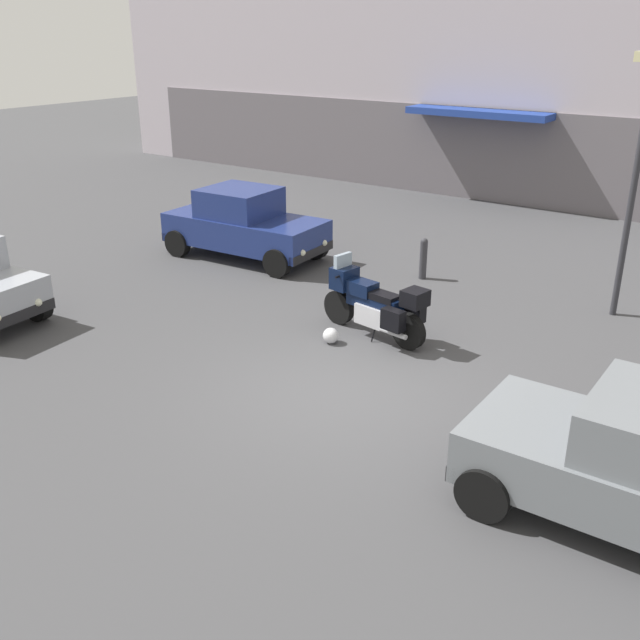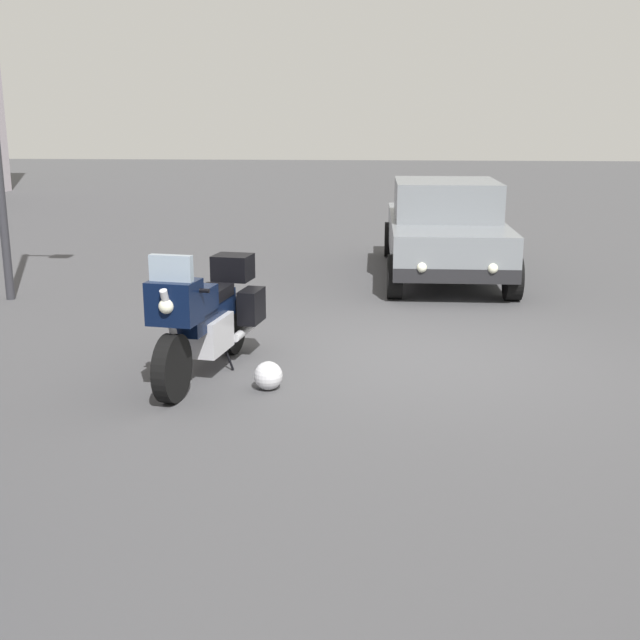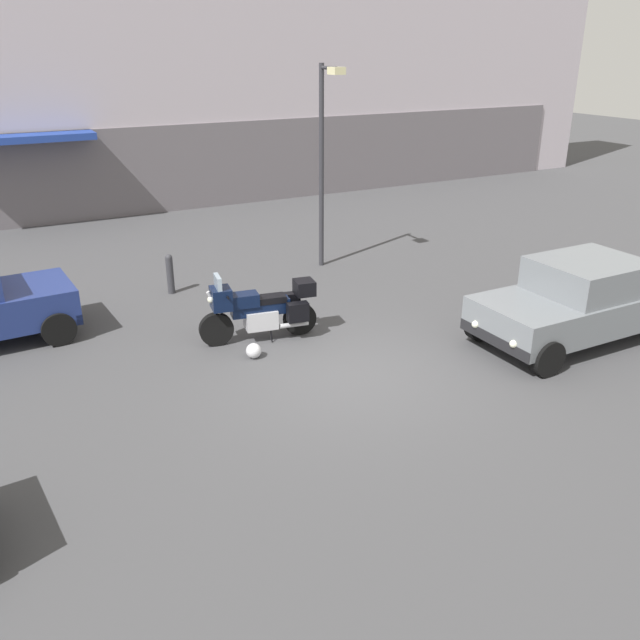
{
  "view_description": "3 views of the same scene",
  "coord_description": "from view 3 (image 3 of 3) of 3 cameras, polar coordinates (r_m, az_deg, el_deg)",
  "views": [
    {
      "loc": [
        5.32,
        -8.08,
        5.15
      ],
      "look_at": [
        -0.78,
        0.52,
        0.82
      ],
      "focal_mm": 40.5,
      "sensor_mm": 36.0,
      "label": 1
    },
    {
      "loc": [
        -8.49,
        0.37,
        2.57
      ],
      "look_at": [
        -0.9,
        0.91,
        0.63
      ],
      "focal_mm": 45.17,
      "sensor_mm": 36.0,
      "label": 2
    },
    {
      "loc": [
        -5.21,
        -8.72,
        5.23
      ],
      "look_at": [
        -0.13,
        0.82,
        0.74
      ],
      "focal_mm": 37.48,
      "sensor_mm": 36.0,
      "label": 3
    }
  ],
  "objects": [
    {
      "name": "bollard_curbside",
      "position": [
        15.35,
        -12.69,
        3.96
      ],
      "size": [
        0.16,
        0.16,
        0.91
      ],
      "color": "#333338",
      "rests_on": "ground"
    },
    {
      "name": "helmet",
      "position": [
        12.02,
        -5.69,
        -2.63
      ],
      "size": [
        0.28,
        0.28,
        0.28
      ],
      "primitive_type": "sphere",
      "color": "silver",
      "rests_on": "ground"
    },
    {
      "name": "car_sedan_far",
      "position": [
        13.51,
        21.78,
        1.65
      ],
      "size": [
        4.59,
        1.92,
        1.56
      ],
      "rotation": [
        0.0,
        0.0,
        3.15
      ],
      "color": "slate",
      "rests_on": "ground"
    },
    {
      "name": "ground_plane",
      "position": [
        11.42,
        2.52,
        -4.73
      ],
      "size": [
        80.0,
        80.0,
        0.0
      ],
      "primitive_type": "plane",
      "color": "#424244"
    },
    {
      "name": "building_facade_rear",
      "position": [
        23.76,
        -16.71,
        22.59
      ],
      "size": [
        38.53,
        3.4,
        11.32
      ],
      "color": "#B2A8B2",
      "rests_on": "ground"
    },
    {
      "name": "motorcycle",
      "position": [
        12.58,
        -5.09,
        0.95
      ],
      "size": [
        2.25,
        0.93,
        1.36
      ],
      "rotation": [
        0.0,
        0.0,
        2.98
      ],
      "color": "black",
      "rests_on": "ground"
    },
    {
      "name": "streetlamp_curbside",
      "position": [
        16.32,
        0.37,
        14.45
      ],
      "size": [
        0.28,
        0.94,
        4.83
      ],
      "color": "#2D2D33",
      "rests_on": "ground"
    }
  ]
}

